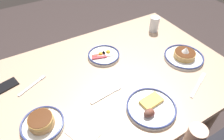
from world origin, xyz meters
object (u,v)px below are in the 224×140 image
object	(u,v)px
plate_center_pancakes	(151,108)
paper_napkin	(87,129)
fork_far	(106,95)
fork_near	(32,85)
plate_far_companion	(42,123)
plate_far_side	(184,56)
cell_phone	(4,87)
plate_near_main	(104,55)
butter_knife	(198,85)
drinking_glass	(154,25)

from	to	relation	value
plate_center_pancakes	paper_napkin	bearing A→B (deg)	-10.76
paper_napkin	fork_far	size ratio (longest dim) A/B	0.79
fork_near	fork_far	bearing A→B (deg)	140.12
plate_far_companion	plate_far_side	bearing A→B (deg)	-178.16
cell_phone	plate_center_pancakes	bearing A→B (deg)	125.13
cell_phone	fork_near	size ratio (longest dim) A/B	0.83
plate_near_main	cell_phone	bearing A→B (deg)	-3.98
plate_center_pancakes	butter_knife	xyz separation A→B (m)	(-0.33, 0.00, -0.01)
plate_near_main	drinking_glass	xyz separation A→B (m)	(-0.48, -0.08, 0.04)
plate_far_side	drinking_glass	xyz separation A→B (m)	(-0.04, -0.36, 0.03)
plate_center_pancakes	paper_napkin	xyz separation A→B (m)	(0.32, -0.06, -0.01)
paper_napkin	plate_far_side	bearing A→B (deg)	-168.88
plate_far_companion	plate_far_side	size ratio (longest dim) A/B	0.81
butter_knife	plate_far_companion	bearing A→B (deg)	-12.51
plate_near_main	paper_napkin	bearing A→B (deg)	52.89
plate_near_main	fork_near	size ratio (longest dim) A/B	1.19
plate_far_side	plate_center_pancakes	bearing A→B (deg)	25.90
plate_center_pancakes	butter_knife	world-z (taller)	plate_center_pancakes
drinking_glass	paper_napkin	world-z (taller)	drinking_glass
cell_phone	fork_far	distance (m)	0.57
plate_far_companion	plate_far_side	distance (m)	0.92
plate_far_companion	paper_napkin	xyz separation A→B (m)	(-0.17, 0.12, -0.02)
cell_phone	fork_far	bearing A→B (deg)	129.95
cell_phone	fork_far	size ratio (longest dim) A/B	0.76
plate_near_main	fork_near	bearing A→B (deg)	2.90
paper_napkin	butter_knife	distance (m)	0.66
fork_far	butter_knife	bearing A→B (deg)	158.03
plate_near_main	plate_center_pancakes	bearing A→B (deg)	90.29
plate_far_side	cell_phone	xyz separation A→B (m)	(1.04, -0.32, -0.02)
plate_far_companion	fork_far	distance (m)	0.35
plate_near_main	plate_far_side	bearing A→B (deg)	147.65
plate_center_pancakes	drinking_glass	distance (m)	0.74
plate_center_pancakes	butter_knife	size ratio (longest dim) A/B	1.18
paper_napkin	butter_knife	size ratio (longest dim) A/B	0.71
plate_far_side	fork_near	xyz separation A→B (m)	(0.90, -0.25, -0.02)
plate_far_companion	paper_napkin	size ratio (longest dim) A/B	1.35
plate_near_main	plate_far_companion	world-z (taller)	plate_far_companion
plate_far_companion	cell_phone	size ratio (longest dim) A/B	1.41
plate_center_pancakes	fork_far	xyz separation A→B (m)	(0.15, -0.19, -0.01)
paper_napkin	fork_near	world-z (taller)	fork_near
plate_center_pancakes	fork_far	bearing A→B (deg)	-52.33
fork_far	plate_far_companion	bearing A→B (deg)	1.83
plate_near_main	fork_far	distance (m)	0.33
plate_center_pancakes	fork_far	world-z (taller)	plate_center_pancakes
plate_far_companion	fork_far	size ratio (longest dim) A/B	1.06
cell_phone	plate_far_companion	bearing A→B (deg)	94.55
plate_far_companion	fork_near	distance (m)	0.28
plate_near_main	plate_far_side	xyz separation A→B (m)	(-0.43, 0.27, 0.01)
plate_center_pancakes	plate_far_companion	distance (m)	0.52
plate_center_pancakes	fork_near	bearing A→B (deg)	-44.41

